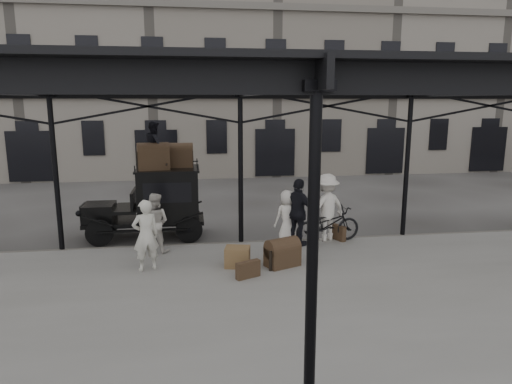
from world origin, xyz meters
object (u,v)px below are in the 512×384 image
taxi (158,200)px  porter_left (146,235)px  steamer_trunk_platform (282,254)px  bicycle (328,224)px  steamer_trunk_roof_near (153,158)px  porter_official (299,212)px

taxi → porter_left: size_ratio=2.09×
porter_left → steamer_trunk_platform: bearing=158.1°
bicycle → steamer_trunk_roof_near: 5.51m
steamer_trunk_roof_near → bicycle: bearing=-25.8°
steamer_trunk_platform → porter_official: bearing=41.0°
porter_left → porter_official: 4.31m
steamer_trunk_roof_near → steamer_trunk_platform: bearing=-53.7°
bicycle → steamer_trunk_platform: size_ratio=2.45×
porter_left → steamer_trunk_platform: (3.32, -0.19, -0.58)m
taxi → bicycle: (4.91, -1.68, -0.53)m
porter_official → steamer_trunk_platform: 1.85m
porter_left → bicycle: size_ratio=0.88×
porter_official → porter_left: bearing=70.8°
taxi → steamer_trunk_platform: taxi is taller
porter_left → steamer_trunk_platform: 3.37m
taxi → steamer_trunk_roof_near: (-0.08, -0.25, 1.31)m
porter_official → bicycle: bearing=-115.4°
porter_left → porter_official: bearing=179.8°
taxi → porter_official: bearing=-25.2°
taxi → steamer_trunk_roof_near: bearing=-108.1°
taxi → steamer_trunk_platform: 4.77m
taxi → steamer_trunk_platform: bearing=-46.8°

